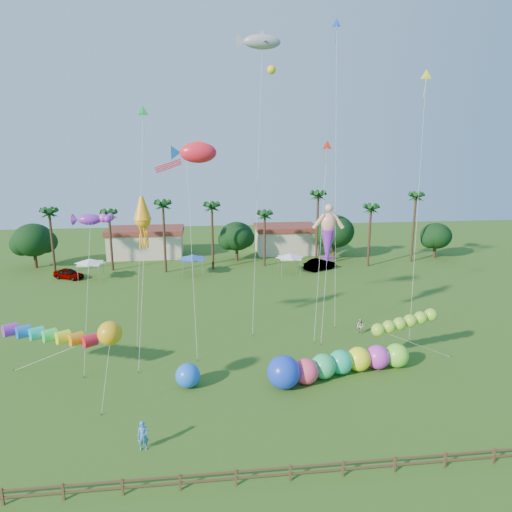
{
  "coord_description": "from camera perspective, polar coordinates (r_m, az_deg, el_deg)",
  "views": [
    {
      "loc": [
        -4.42,
        -27.26,
        17.89
      ],
      "look_at": [
        0.0,
        10.0,
        9.0
      ],
      "focal_mm": 32.0,
      "sensor_mm": 36.0,
      "label": 1
    }
  ],
  "objects": [
    {
      "name": "merman_kite",
      "position": [
        43.98,
        8.98,
        2.36
      ],
      "size": [
        2.62,
        4.2,
        12.32
      ],
      "color": "#EAA485",
      "rests_on": "ground"
    },
    {
      "name": "delta_kite_red",
      "position": [
        44.49,
        8.85,
        12.86
      ],
      "size": [
        2.31,
        4.22,
        18.62
      ],
      "color": "red",
      "rests_on": "ground"
    },
    {
      "name": "green_worm",
      "position": [
        40.53,
        14.99,
        -8.92
      ],
      "size": [
        9.94,
        2.75,
        3.54
      ],
      "color": "#8AD32F",
      "rests_on": "ground"
    },
    {
      "name": "squid_kite",
      "position": [
        39.71,
        -13.97,
        4.34
      ],
      "size": [
        1.89,
        5.03,
        14.09
      ],
      "color": "#FF9D14",
      "rests_on": "ground"
    },
    {
      "name": "ground",
      "position": [
        32.9,
        2.18,
        -19.62
      ],
      "size": [
        160.0,
        160.0,
        0.0
      ],
      "primitive_type": "plane",
      "color": "#285116",
      "rests_on": "ground"
    },
    {
      "name": "orange_ball_kite",
      "position": [
        32.51,
        -17.8,
        -9.18
      ],
      "size": [
        1.84,
        1.78,
        6.62
      ],
      "color": "gold",
      "rests_on": "ground"
    },
    {
      "name": "shark_kite",
      "position": [
        49.39,
        0.77,
        25.18
      ],
      "size": [
        5.07,
        7.65,
        28.93
      ],
      "color": "#9296A0",
      "rests_on": "ground"
    },
    {
      "name": "rainbow_tube",
      "position": [
        39.34,
        -22.74,
        -9.86
      ],
      "size": [
        8.47,
        3.97,
        3.61
      ],
      "color": "red",
      "rests_on": "ground"
    },
    {
      "name": "lobster_kite",
      "position": [
        39.74,
        -20.07,
        4.31
      ],
      "size": [
        3.74,
        5.19,
        12.87
      ],
      "color": "purple",
      "rests_on": "ground"
    },
    {
      "name": "fish_kite",
      "position": [
        40.62,
        -7.25,
        12.7
      ],
      "size": [
        5.02,
        5.55,
        18.52
      ],
      "color": "#FF1C2E",
      "rests_on": "ground"
    },
    {
      "name": "car_b",
      "position": [
        69.26,
        7.99,
        -1.05
      ],
      "size": [
        5.33,
        3.97,
        1.68
      ],
      "primitive_type": "imported",
      "rotation": [
        0.0,
        0.0,
        2.06
      ],
      "color": "#4C4C54",
      "rests_on": "ground"
    },
    {
      "name": "tree_line",
      "position": [
        72.98,
        -0.37,
        2.58
      ],
      "size": [
        69.46,
        8.91,
        11.0
      ],
      "color": "#3A2819",
      "rests_on": "ground"
    },
    {
      "name": "buildings_row",
      "position": [
        78.89,
        -5.67,
        1.64
      ],
      "size": [
        35.0,
        7.0,
        4.0
      ],
      "color": "beige",
      "rests_on": "ground"
    },
    {
      "name": "fence",
      "position": [
        27.75,
        4.31,
        -25.22
      ],
      "size": [
        36.12,
        0.12,
        1.0
      ],
      "color": "brown",
      "rests_on": "ground"
    },
    {
      "name": "delta_kite_blue",
      "position": [
        48.77,
        10.03,
        25.39
      ],
      "size": [
        1.04,
        3.86,
        29.9
      ],
      "color": "blue",
      "rests_on": "ground"
    },
    {
      "name": "delta_kite_green",
      "position": [
        44.56,
        -13.96,
        16.5
      ],
      "size": [
        1.8,
        4.97,
        21.69
      ],
      "color": "#35E158",
      "rests_on": "ground"
    },
    {
      "name": "spectator_b",
      "position": [
        46.54,
        12.9,
        -8.59
      ],
      "size": [
        0.92,
        0.96,
        1.56
      ],
      "primitive_type": "imported",
      "rotation": [
        0.0,
        0.0,
        -0.95
      ],
      "color": "#A7A58B",
      "rests_on": "ground"
    },
    {
      "name": "spectator_a",
      "position": [
        30.41,
        -13.93,
        -20.98
      ],
      "size": [
        0.72,
        0.5,
        1.89
      ],
      "primitive_type": "imported",
      "rotation": [
        0.0,
        0.0,
        0.07
      ],
      "color": "#3779C0",
      "rests_on": "ground"
    },
    {
      "name": "car_a",
      "position": [
        69.17,
        -22.38,
        -2.06
      ],
      "size": [
        4.65,
        3.52,
        1.48
      ],
      "primitive_type": "imported",
      "rotation": [
        0.0,
        0.0,
        1.1
      ],
      "color": "#4C4C54",
      "rests_on": "ground"
    },
    {
      "name": "caterpillar_inflatable",
      "position": [
        37.93,
        9.8,
        -13.19
      ],
      "size": [
        12.56,
        4.87,
        2.57
      ],
      "rotation": [
        0.0,
        0.0,
        0.24
      ],
      "color": "#F4406A",
      "rests_on": "ground"
    },
    {
      "name": "tent_row",
      "position": [
        65.39,
        -7.97,
        -0.19
      ],
      "size": [
        31.0,
        4.0,
        0.6
      ],
      "color": "white",
      "rests_on": "ground"
    },
    {
      "name": "blue_ball",
      "position": [
        36.42,
        -8.52,
        -14.55
      ],
      "size": [
        1.9,
        1.9,
        1.9
      ],
      "primitive_type": "sphere",
      "color": "blue",
      "rests_on": "ground"
    },
    {
      "name": "delta_kite_yellow",
      "position": [
        47.14,
        20.45,
        19.6
      ],
      "size": [
        2.12,
        4.27,
        24.9
      ],
      "color": "#FFF31A",
      "rests_on": "ground"
    }
  ]
}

